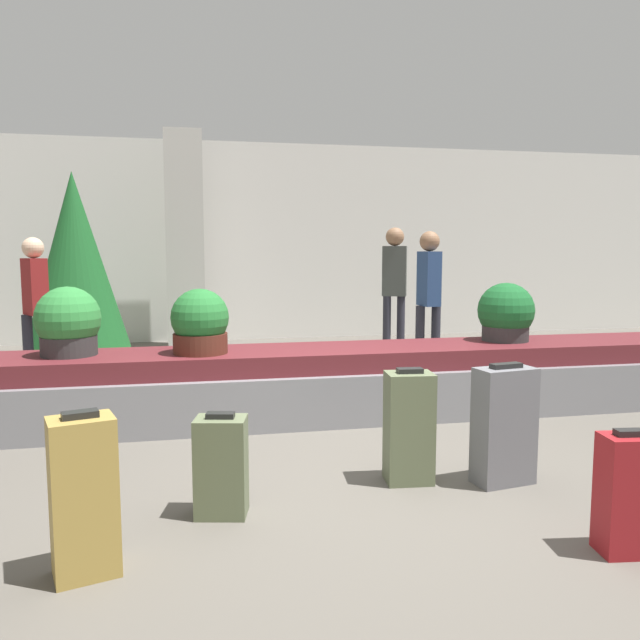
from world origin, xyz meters
The scene contains 16 objects.
ground_plane centered at (0.00, 0.00, 0.00)m, with size 18.00×18.00×0.00m, color #59544C.
back_wall centered at (0.00, 6.50, 1.60)m, with size 18.00×0.06×3.20m.
carousel centered at (0.00, 1.53, 0.29)m, with size 8.22×0.95×0.61m.
pillar centered at (-1.18, 5.74, 1.60)m, with size 0.54×0.54×3.20m.
suitcase_0 centered at (0.94, -1.26, 0.30)m, with size 0.27×0.22×0.62m.
suitcase_1 centered at (-1.59, -0.95, 0.37)m, with size 0.33×0.28×0.76m.
suitcase_2 centered at (-0.96, -0.42, 0.28)m, with size 0.32×0.26×0.58m.
suitcase_4 centered at (0.81, -0.29, 0.37)m, with size 0.40×0.26×0.77m.
suitcase_5 centered at (0.23, -0.15, 0.36)m, with size 0.31×0.25×0.73m.
potted_plant_0 centered at (1.83, 1.62, 0.86)m, with size 0.53×0.53×0.55m.
potted_plant_1 centered at (-2.10, 1.58, 0.87)m, with size 0.52×0.52×0.57m.
potted_plant_2 centered at (-1.04, 1.47, 0.86)m, with size 0.48×0.48×0.54m.
traveler_0 centered at (-2.76, 3.42, 0.95)m, with size 0.32×0.37×1.61m.
traveler_1 centered at (1.66, 3.18, 1.01)m, with size 0.31×0.33×1.69m.
traveler_2 centered at (1.59, 4.27, 1.07)m, with size 0.36×0.29×1.77m.
decorated_tree centered at (-2.58, 4.78, 1.33)m, with size 1.32×1.32×2.48m.
Camera 1 is at (-1.09, -3.80, 1.47)m, focal length 35.00 mm.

